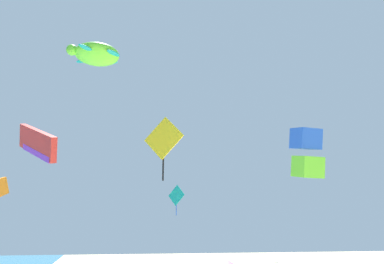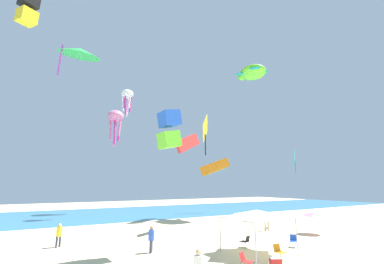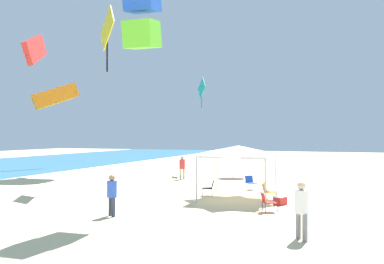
% 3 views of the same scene
% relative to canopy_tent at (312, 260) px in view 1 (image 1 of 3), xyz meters
% --- Properties ---
extents(canopy_tent, '(3.60, 3.39, 2.74)m').
position_rel_canopy_tent_xyz_m(canopy_tent, '(0.00, 0.00, 0.00)').
color(canopy_tent, '#B7B7BC').
rests_on(canopy_tent, ground).
extents(beach_umbrella, '(2.00, 2.04, 2.07)m').
position_rel_canopy_tent_xyz_m(beach_umbrella, '(9.51, 2.43, -0.72)').
color(beach_umbrella, silver).
rests_on(beach_umbrella, ground).
extents(kite_diamond_yellow, '(2.09, 2.37, 4.43)m').
position_rel_canopy_tent_xyz_m(kite_diamond_yellow, '(2.13, 9.22, 7.68)').
color(kite_diamond_yellow, yellow).
extents(kite_turtle_lime, '(4.78, 5.39, 2.25)m').
position_rel_canopy_tent_xyz_m(kite_turtle_lime, '(14.30, 14.20, 19.01)').
color(kite_turtle_lime, '#66D82D').
extents(kite_parafoil_red, '(5.42, 3.13, 3.57)m').
position_rel_canopy_tent_xyz_m(kite_parafoil_red, '(4.73, 17.56, 7.63)').
color(kite_parafoil_red, red).
extents(kite_diamond_teal, '(1.56, 1.21, 2.77)m').
position_rel_canopy_tent_xyz_m(kite_diamond_teal, '(12.36, 6.22, 4.89)').
color(kite_diamond_teal, teal).
extents(kite_box_blue, '(1.50, 1.33, 2.80)m').
position_rel_canopy_tent_xyz_m(kite_box_blue, '(-5.13, 2.82, 5.72)').
color(kite_box_blue, blue).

